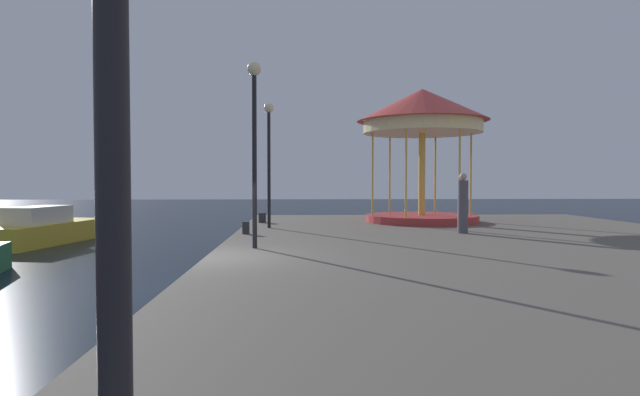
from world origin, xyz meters
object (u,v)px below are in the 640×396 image
Objects in this scene: bollard_center at (263,218)px; bollard_north at (261,218)px; carousel at (422,123)px; person_near_carousel at (463,205)px; lamp_post_mid_promenade at (254,123)px; motorboat_yellow at (45,229)px; lamp_post_far_end at (269,143)px; bollard_south at (246,228)px.

bollard_center is 0.16m from bollard_north.
bollard_center is (-6.62, 0.03, -3.94)m from carousel.
person_near_carousel is at bearing -34.67° from bollard_center.
lamp_post_mid_promenade is (-6.26, -8.27, -0.95)m from carousel.
lamp_post_mid_promenade is 11.81× the size of bollard_center.
bollard_center is 1.00× the size of bollard_north.
motorboat_yellow is at bearing 138.73° from lamp_post_mid_promenade.
bollard_center is 0.20× the size of person_near_carousel.
lamp_post_far_end is 7.15m from person_near_carousel.
motorboat_yellow is 1.33× the size of lamp_post_far_end.
person_near_carousel is (6.47, -2.17, -2.15)m from lamp_post_far_end.
carousel is at bearing -0.25° from bollard_center.
motorboat_yellow is 8.66m from bollard_north.
lamp_post_far_end is 3.88m from bollard_center.
bollard_south is at bearing -92.18° from bollard_north.
carousel is 13.86× the size of bollard_north.
person_near_carousel is at bearing 28.70° from lamp_post_mid_promenade.
bollard_center is at bearing 179.75° from carousel.
person_near_carousel reaches higher than bollard_north.
lamp_post_mid_promenade is at bearing -87.07° from bollard_north.
person_near_carousel is (0.24, -4.71, -3.21)m from carousel.
motorboat_yellow is at bearing 166.28° from lamp_post_far_end.
bollard_north is at bearing 100.65° from lamp_post_far_end.
lamp_post_mid_promenade is 11.81× the size of bollard_north.
bollard_north and bollard_south have the same top height.
person_near_carousel reaches higher than bollard_south.
lamp_post_mid_promenade is 7.75m from person_near_carousel.
carousel is (15.33, 0.32, 4.37)m from motorboat_yellow.
carousel is 6.80m from lamp_post_far_end.
bollard_north is 1.00× the size of bollard_south.
lamp_post_mid_promenade is 5.74m from lamp_post_far_end.
lamp_post_mid_promenade is at bearing -87.55° from bollard_center.
lamp_post_far_end is 3.80m from bollard_north.
motorboat_yellow is 15.13× the size of bollard_north.
carousel is 13.86× the size of bollard_center.
carousel reaches higher than lamp_post_far_end.
bollard_center is at bearing 92.45° from lamp_post_mid_promenade.
lamp_post_far_end is 11.37× the size of bollard_north.
lamp_post_far_end is at bearing 89.62° from lamp_post_mid_promenade.
bollard_south is at bearing -145.62° from carousel.
carousel reaches higher than bollard_north.
lamp_post_far_end is at bearing 161.41° from person_near_carousel.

